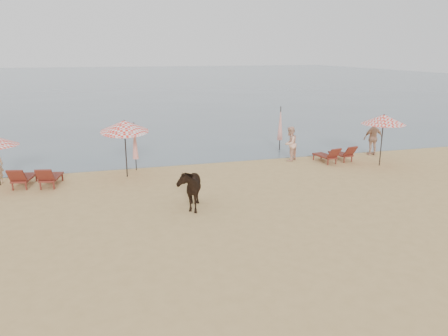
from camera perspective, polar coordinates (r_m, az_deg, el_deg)
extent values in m
plane|color=tan|center=(13.12, 6.05, -10.17)|extent=(120.00, 120.00, 0.00)
cube|color=#51606B|center=(91.26, -13.19, 11.22)|extent=(160.00, 140.00, 0.06)
cube|color=maroon|center=(20.39, -24.63, -1.16)|extent=(0.93, 1.53, 0.08)
cube|color=maroon|center=(19.63, -25.45, -0.98)|extent=(0.74, 0.59, 0.62)
cube|color=maroon|center=(20.03, -21.62, -1.11)|extent=(0.93, 1.53, 0.08)
cube|color=maroon|center=(19.26, -22.35, -0.93)|extent=(0.74, 0.59, 0.62)
cube|color=maroon|center=(23.09, 13.02, 1.57)|extent=(0.84, 1.41, 0.08)
cube|color=maroon|center=(22.50, 14.18, 1.84)|extent=(0.68, 0.53, 0.58)
cube|color=maroon|center=(23.75, 14.98, 1.81)|extent=(0.84, 1.41, 0.08)
cube|color=maroon|center=(23.17, 16.16, 2.08)|extent=(0.68, 0.53, 0.58)
cylinder|color=black|center=(20.15, -12.70, 2.17)|extent=(0.06, 0.06, 2.40)
cone|color=red|center=(19.93, -12.89, 5.38)|extent=(2.12, 2.16, 0.72)
sphere|color=black|center=(19.90, -12.93, 6.01)|extent=(0.09, 0.09, 0.09)
cylinder|color=black|center=(23.00, 19.88, 3.19)|extent=(0.05, 0.05, 2.38)
cone|color=red|center=(22.81, 20.13, 5.99)|extent=(2.12, 2.12, 0.48)
sphere|color=black|center=(22.78, 20.18, 6.52)|extent=(0.08, 0.08, 0.08)
cylinder|color=black|center=(21.20, -11.53, 2.76)|extent=(0.05, 0.05, 2.33)
cone|color=red|center=(21.14, -11.57, 3.50)|extent=(0.28, 0.28, 1.74)
cylinder|color=black|center=(25.17, 7.34, 5.12)|extent=(0.06, 0.06, 2.55)
cone|color=red|center=(25.12, 7.37, 5.81)|extent=(0.31, 0.31, 1.91)
imported|color=black|center=(15.90, -4.57, -2.50)|extent=(1.22, 2.00, 1.57)
imported|color=#DFA78B|center=(22.96, 8.63, 3.16)|extent=(1.11, 1.08, 1.80)
imported|color=tan|center=(25.27, 18.91, 3.75)|extent=(1.14, 0.51, 1.92)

